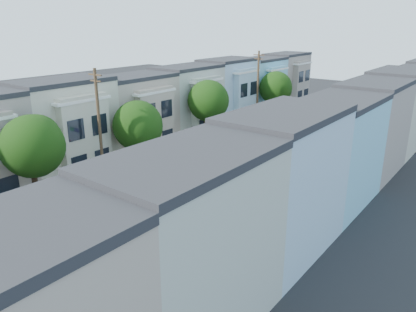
% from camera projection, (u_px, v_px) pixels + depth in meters
% --- Properties ---
extents(ground, '(160.00, 160.00, 0.00)m').
position_uv_depth(ground, '(137.00, 211.00, 30.92)').
color(ground, black).
rests_on(ground, ground).
extents(road_slab, '(12.00, 70.00, 0.02)m').
position_uv_depth(road_slab, '(243.00, 160.00, 42.20)').
color(road_slab, black).
rests_on(road_slab, ground).
extents(curb_left, '(0.30, 70.00, 0.15)m').
position_uv_depth(curb_left, '(198.00, 149.00, 45.68)').
color(curb_left, gray).
rests_on(curb_left, ground).
extents(curb_right, '(0.30, 70.00, 0.15)m').
position_uv_depth(curb_right, '(297.00, 172.00, 38.68)').
color(curb_right, gray).
rests_on(curb_right, ground).
extents(sidewalk_left, '(2.60, 70.00, 0.15)m').
position_uv_depth(sidewalk_left, '(189.00, 147.00, 46.43)').
color(sidewalk_left, gray).
rests_on(sidewalk_left, ground).
extents(sidewalk_right, '(2.60, 70.00, 0.15)m').
position_uv_depth(sidewalk_right, '(309.00, 175.00, 37.93)').
color(sidewalk_right, gray).
rests_on(sidewalk_right, ground).
extents(centerline, '(0.12, 70.00, 0.01)m').
position_uv_depth(centerline, '(243.00, 160.00, 42.20)').
color(centerline, gold).
rests_on(centerline, ground).
extents(townhouse_row_left, '(5.00, 70.00, 8.50)m').
position_uv_depth(townhouse_row_left, '(165.00, 142.00, 48.65)').
color(townhouse_row_left, '#82C8DC').
rests_on(townhouse_row_left, ground).
extents(townhouse_row_right, '(5.00, 70.00, 8.50)m').
position_uv_depth(townhouse_row_right, '(350.00, 185.00, 35.76)').
color(townhouse_row_right, '#82C8DC').
rests_on(townhouse_row_right, ground).
extents(tree_b, '(4.70, 4.70, 7.36)m').
position_uv_depth(tree_b, '(32.00, 146.00, 29.84)').
color(tree_b, black).
rests_on(tree_b, ground).
extents(tree_c, '(4.70, 4.70, 6.84)m').
position_uv_depth(tree_c, '(137.00, 126.00, 37.85)').
color(tree_c, black).
rests_on(tree_c, ground).
extents(tree_d, '(4.70, 4.70, 7.59)m').
position_uv_depth(tree_d, '(208.00, 101.00, 45.76)').
color(tree_d, black).
rests_on(tree_d, ground).
extents(tree_e, '(4.70, 4.70, 7.09)m').
position_uv_depth(tree_e, '(275.00, 88.00, 57.80)').
color(tree_e, black).
rests_on(tree_e, ground).
extents(tree_far_r, '(3.10, 3.10, 5.48)m').
position_uv_depth(tree_far_r, '(365.00, 106.00, 49.36)').
color(tree_far_r, black).
rests_on(tree_far_r, ground).
extents(utility_pole_near, '(1.60, 0.26, 10.00)m').
position_uv_depth(utility_pole_near, '(100.00, 128.00, 34.44)').
color(utility_pole_near, '#42301E').
rests_on(utility_pole_near, ground).
extents(utility_pole_far, '(1.60, 0.26, 10.00)m').
position_uv_depth(utility_pole_far, '(258.00, 89.00, 54.00)').
color(utility_pole_far, '#42301E').
rests_on(utility_pole_far, ground).
extents(fedex_truck, '(2.58, 6.71, 3.22)m').
position_uv_depth(fedex_truck, '(231.00, 159.00, 36.85)').
color(fedex_truck, silver).
rests_on(fedex_truck, ground).
extents(lead_sedan, '(2.73, 5.17, 1.48)m').
position_uv_depth(lead_sedan, '(266.00, 153.00, 41.98)').
color(lead_sedan, black).
rests_on(lead_sedan, ground).
extents(parked_left_c, '(1.86, 4.21, 1.33)m').
position_uv_depth(parked_left_c, '(99.00, 186.00, 33.80)').
color(parked_left_c, silver).
rests_on(parked_left_c, ground).
extents(parked_left_d, '(2.12, 4.84, 1.53)m').
position_uv_depth(parked_left_d, '(186.00, 152.00, 42.24)').
color(parked_left_d, '#55141C').
rests_on(parked_left_d, ground).
extents(parked_right_a, '(1.59, 3.84, 1.23)m').
position_uv_depth(parked_right_a, '(99.00, 271.00, 22.40)').
color(parked_right_a, slate).
rests_on(parked_right_a, ground).
extents(parked_right_b, '(2.65, 5.38, 1.47)m').
position_uv_depth(parked_right_b, '(145.00, 244.00, 24.95)').
color(parked_right_b, silver).
rests_on(parked_right_b, ground).
extents(parked_right_c, '(2.24, 4.62, 1.27)m').
position_uv_depth(parked_right_c, '(302.00, 155.00, 41.89)').
color(parked_right_c, black).
rests_on(parked_right_c, ground).
extents(parked_right_d, '(1.42, 3.78, 1.25)m').
position_uv_depth(parked_right_d, '(335.00, 136.00, 48.73)').
color(parked_right_d, black).
rests_on(parked_right_d, ground).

